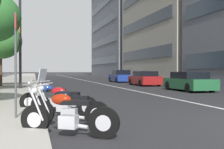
# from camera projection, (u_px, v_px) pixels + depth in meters

# --- Properties ---
(lane_centre_stripe) EXTENTS (110.00, 0.16, 0.01)m
(lane_centre_stripe) POSITION_uv_depth(u_px,v_px,m) (84.00, 80.00, 41.94)
(lane_centre_stripe) COLOR silver
(lane_centre_stripe) RESTS_ON ground
(motorcycle_far_end_row) EXTENTS (1.21, 2.02, 1.11)m
(motorcycle_far_end_row) POSITION_uv_depth(u_px,v_px,m) (68.00, 117.00, 6.50)
(motorcycle_far_end_row) COLOR black
(motorcycle_far_end_row) RESTS_ON ground
(motorcycle_mid_row) EXTENTS (0.98, 1.98, 1.10)m
(motorcycle_mid_row) POSITION_uv_depth(u_px,v_px,m) (68.00, 109.00, 7.77)
(motorcycle_mid_row) COLOR black
(motorcycle_mid_row) RESTS_ON ground
(motorcycle_nearest_camera) EXTENTS (1.17, 1.97, 1.48)m
(motorcycle_nearest_camera) POSITION_uv_depth(u_px,v_px,m) (62.00, 102.00, 9.25)
(motorcycle_nearest_camera) COLOR black
(motorcycle_nearest_camera) RESTS_ON ground
(motorcycle_under_tarp) EXTENTS (0.76, 2.16, 1.10)m
(motorcycle_under_tarp) POSITION_uv_depth(u_px,v_px,m) (51.00, 99.00, 10.47)
(motorcycle_under_tarp) COLOR black
(motorcycle_under_tarp) RESTS_ON ground
(car_approaching_light) EXTENTS (4.36, 1.98, 1.30)m
(car_approaching_light) POSITION_uv_depth(u_px,v_px,m) (189.00, 82.00, 20.69)
(car_approaching_light) COLOR #236038
(car_approaching_light) RESTS_ON ground
(car_following_behind) EXTENTS (4.25, 1.92, 1.33)m
(car_following_behind) POSITION_uv_depth(u_px,v_px,m) (144.00, 79.00, 27.97)
(car_following_behind) COLOR maroon
(car_following_behind) RESTS_ON ground
(car_mid_block_traffic) EXTENTS (4.48, 1.94, 1.44)m
(car_mid_block_traffic) POSITION_uv_depth(u_px,v_px,m) (121.00, 76.00, 35.87)
(car_mid_block_traffic) COLOR navy
(car_mid_block_traffic) RESTS_ON ground
(parking_sign_by_curb) EXTENTS (0.32, 0.06, 2.82)m
(parking_sign_by_curb) POSITION_uv_depth(u_px,v_px,m) (16.00, 55.00, 8.09)
(parking_sign_by_curb) COLOR #47494C
(parking_sign_by_curb) RESTS_ON sidewalk_right_plaza
(street_lamp_with_banners) EXTENTS (1.26, 2.02, 8.76)m
(street_lamp_with_banners) POSITION_uv_depth(u_px,v_px,m) (24.00, 15.00, 21.26)
(street_lamp_with_banners) COLOR #232326
(street_lamp_with_banners) RESTS_ON sidewalk_right_plaza
(street_tree_mid_sidewalk) EXTENTS (3.36, 3.36, 5.04)m
(street_tree_mid_sidewalk) POSITION_uv_depth(u_px,v_px,m) (1.00, 41.00, 24.29)
(street_tree_mid_sidewalk) COLOR #473323
(street_tree_mid_sidewalk) RESTS_ON sidewalk_right_plaza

